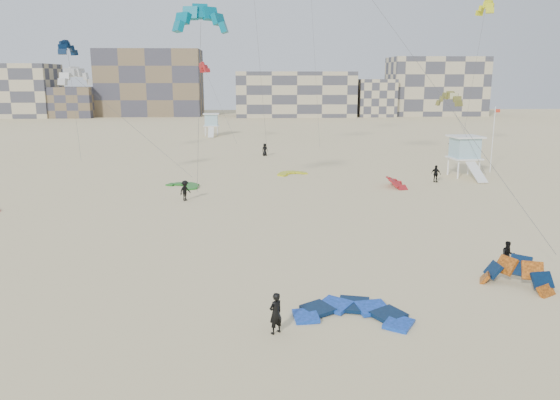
{
  "coord_description": "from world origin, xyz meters",
  "views": [
    {
      "loc": [
        -1.38,
        -22.8,
        10.61
      ],
      "look_at": [
        -0.01,
        6.0,
        4.09
      ],
      "focal_mm": 35.0,
      "sensor_mm": 36.0,
      "label": 1
    }
  ],
  "objects_px": {
    "kite_ground_orange": "(515,287)",
    "kitesurfer_main": "(276,313)",
    "kite_ground_blue": "(352,317)",
    "lifeguard_tower_near": "(464,156)"
  },
  "relations": [
    {
      "from": "kite_ground_orange",
      "to": "kitesurfer_main",
      "type": "height_order",
      "value": "kitesurfer_main"
    },
    {
      "from": "kite_ground_blue",
      "to": "kitesurfer_main",
      "type": "xyz_separation_m",
      "value": [
        -3.53,
        -1.44,
        0.91
      ]
    },
    {
      "from": "lifeguard_tower_near",
      "to": "kite_ground_orange",
      "type": "bearing_deg",
      "value": -112.27
    },
    {
      "from": "kitesurfer_main",
      "to": "lifeguard_tower_near",
      "type": "bearing_deg",
      "value": -159.83
    },
    {
      "from": "kite_ground_blue",
      "to": "kitesurfer_main",
      "type": "height_order",
      "value": "kitesurfer_main"
    },
    {
      "from": "kite_ground_blue",
      "to": "lifeguard_tower_near",
      "type": "distance_m",
      "value": 39.45
    },
    {
      "from": "kitesurfer_main",
      "to": "lifeguard_tower_near",
      "type": "xyz_separation_m",
      "value": [
        21.91,
        36.28,
        1.29
      ]
    },
    {
      "from": "kite_ground_orange",
      "to": "kitesurfer_main",
      "type": "bearing_deg",
      "value": -118.55
    },
    {
      "from": "kite_ground_orange",
      "to": "kitesurfer_main",
      "type": "xyz_separation_m",
      "value": [
        -12.62,
        -4.65,
        0.91
      ]
    },
    {
      "from": "kite_ground_blue",
      "to": "kitesurfer_main",
      "type": "distance_m",
      "value": 3.92
    }
  ]
}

